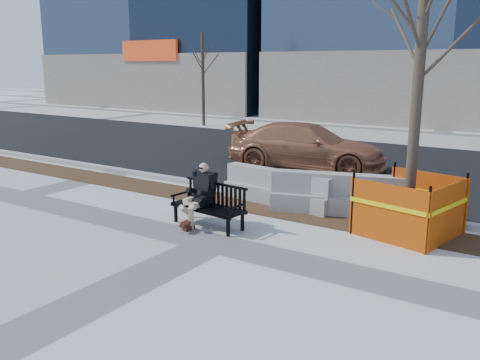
# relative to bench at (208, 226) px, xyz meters

# --- Properties ---
(ground) EXTENTS (120.00, 120.00, 0.00)m
(ground) POSITION_rel_bench_xyz_m (0.69, -0.76, 0.00)
(ground) COLOR beige
(ground) RESTS_ON ground
(mulch_strip) EXTENTS (40.00, 1.20, 0.02)m
(mulch_strip) POSITION_rel_bench_xyz_m (0.69, 1.84, 0.00)
(mulch_strip) COLOR #47301C
(mulch_strip) RESTS_ON ground
(asphalt_street) EXTENTS (60.00, 10.40, 0.01)m
(asphalt_street) POSITION_rel_bench_xyz_m (0.69, 8.04, 0.00)
(asphalt_street) COLOR black
(asphalt_street) RESTS_ON ground
(curb) EXTENTS (60.00, 0.25, 0.12)m
(curb) POSITION_rel_bench_xyz_m (0.69, 2.79, 0.06)
(curb) COLOR #9E9B93
(curb) RESTS_ON ground
(bench) EXTENTS (1.76, 0.79, 0.91)m
(bench) POSITION_rel_bench_xyz_m (0.00, 0.00, 0.00)
(bench) COLOR black
(bench) RESTS_ON ground
(seated_man) EXTENTS (0.66, 0.99, 1.30)m
(seated_man) POSITION_rel_bench_xyz_m (-0.23, 0.07, 0.00)
(seated_man) COLOR black
(seated_man) RESTS_ON ground
(tree_fence) EXTENTS (2.98, 2.98, 6.23)m
(tree_fence) POSITION_rel_bench_xyz_m (3.61, 1.78, 0.00)
(tree_fence) COLOR #D75409
(tree_fence) RESTS_ON ground
(sedan) EXTENTS (5.30, 2.85, 1.46)m
(sedan) POSITION_rel_bench_xyz_m (-0.96, 6.57, 0.00)
(sedan) COLOR #AE6544
(sedan) RESTS_ON ground
(jersey_barrier_left) EXTENTS (3.00, 0.94, 0.85)m
(jersey_barrier_left) POSITION_rel_bench_xyz_m (0.37, 2.30, 0.00)
(jersey_barrier_left) COLOR #9C9A92
(jersey_barrier_left) RESTS_ON ground
(jersey_barrier_right) EXTENTS (3.31, 1.58, 0.93)m
(jersey_barrier_right) POSITION_rel_bench_xyz_m (2.01, 2.40, 0.00)
(jersey_barrier_right) COLOR gray
(jersey_barrier_right) RESTS_ON ground
(far_tree_left) EXTENTS (2.61, 2.61, 5.30)m
(far_tree_left) POSITION_rel_bench_xyz_m (-10.84, 14.08, 0.00)
(far_tree_left) COLOR #4A3C2F
(far_tree_left) RESTS_ON ground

